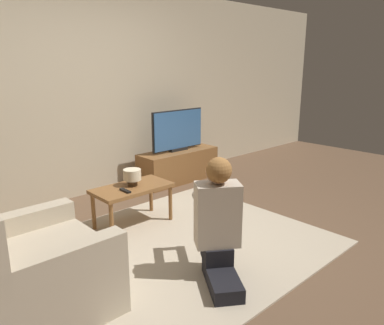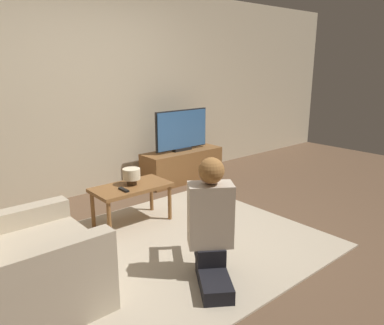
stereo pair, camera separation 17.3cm
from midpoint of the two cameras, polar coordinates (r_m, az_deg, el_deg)
ground_plane at (r=3.60m, az=-2.29°, el=-12.25°), size 10.00×10.00×0.00m
wall_back at (r=4.85m, az=-17.77°, el=10.18°), size 10.00×0.06×2.60m
rug at (r=3.59m, az=-2.29°, el=-12.14°), size 2.40×2.19×0.02m
tv_stand at (r=5.36m, az=-3.02°, el=-0.49°), size 1.19×0.42×0.44m
tv at (r=5.25m, az=-3.12°, el=4.93°), size 0.88×0.08×0.58m
coffee_table at (r=3.88m, az=-10.34°, el=-4.39°), size 0.80×0.42×0.43m
armchair at (r=2.81m, az=-24.95°, el=-15.21°), size 0.87×0.88×0.89m
person_kneeling at (r=2.89m, az=2.27°, el=-8.72°), size 0.67×0.83×0.96m
table_lamp at (r=3.87m, az=-10.36°, el=-2.01°), size 0.18×0.18×0.17m
remote at (r=3.73m, az=-11.46°, el=-4.24°), size 0.04×0.15×0.02m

